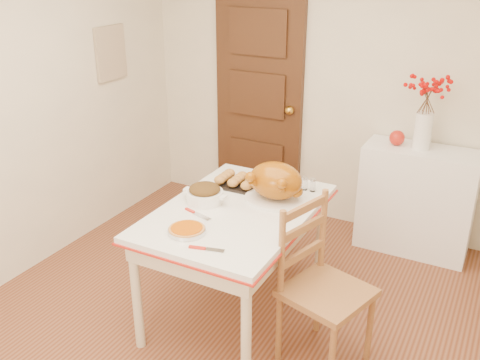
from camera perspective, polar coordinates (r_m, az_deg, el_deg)
The scene contains 17 objects.
floor at distance 3.59m, azimuth -2.21°, elevation -16.75°, with size 3.50×4.00×0.00m, color #5F2B15.
wall_back at distance 4.71m, azimuth 9.98°, elevation 9.89°, with size 3.50×0.00×2.50m, color beige.
door_back at distance 4.99m, azimuth 2.00°, elevation 8.36°, with size 0.85×0.06×2.06m, color #391F12.
photo_board at distance 4.82m, azimuth -13.52°, elevation 12.95°, with size 0.03×0.35×0.45m, color #CFBB8D.
sideboard at distance 4.59m, azimuth 18.13°, elevation -2.05°, with size 0.88×0.39×0.88m, color white.
kitchen_table at distance 3.61m, azimuth -0.38°, elevation -8.73°, with size 0.91×1.33×0.79m, color white, non-canonical shape.
chair_oak at distance 3.21m, azimuth 9.22°, elevation -11.33°, with size 0.45×0.45×1.01m, color #975E36, non-canonical shape.
berry_vase at distance 4.34m, azimuth 19.04°, elevation 6.84°, with size 0.31×0.31×0.60m, color white, non-canonical shape.
apple at distance 4.44m, azimuth 16.28°, elevation 4.30°, with size 0.12×0.12×0.12m, color #B61E12.
turkey_platter at distance 3.47m, azimuth 3.79°, elevation -0.27°, with size 0.41×0.33×0.26m, color #904706, non-canonical shape.
pumpkin_pie at distance 3.14m, azimuth -5.65°, elevation -5.22°, with size 0.22×0.22×0.05m, color #B04A00.
stuffing_dish at distance 3.49m, azimuth -3.75°, elevation -1.43°, with size 0.30×0.24×0.12m, color #4F3612, non-canonical shape.
rolls_tray at distance 3.73m, azimuth -0.24°, elevation -0.05°, with size 0.30×0.23×0.08m, color #AF7132, non-canonical shape.
pie_server at distance 2.97m, azimuth -3.57°, elevation -7.28°, with size 0.20×0.06×0.01m, color silver, non-canonical shape.
carving_knife at distance 3.35m, azimuth -4.52°, elevation -3.60°, with size 0.22×0.05×0.01m, color silver, non-canonical shape.
drinking_glass at distance 3.84m, azimuth 3.75°, elevation 0.87°, with size 0.07×0.07×0.11m, color white.
shaker_pair at distance 3.68m, azimuth 7.30°, elevation -0.43°, with size 0.09×0.04×0.09m, color white, non-canonical shape.
Camera 1 is at (1.41, -2.37, 2.31)m, focal length 40.32 mm.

